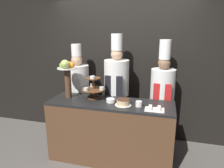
# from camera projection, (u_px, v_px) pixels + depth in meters

# --- Properties ---
(wall_back) EXTENTS (10.00, 0.06, 2.80)m
(wall_back) POSITION_uv_depth(u_px,v_px,m) (123.00, 63.00, 3.65)
(wall_back) COLOR black
(wall_back) RESTS_ON ground_plane
(buffet_counter) EXTENTS (1.85, 0.58, 0.95)m
(buffet_counter) POSITION_uv_depth(u_px,v_px,m) (110.00, 131.00, 3.05)
(buffet_counter) COLOR brown
(buffet_counter) RESTS_ON ground_plane
(tiered_stand) EXTENTS (0.37, 0.37, 0.37)m
(tiered_stand) POSITION_uv_depth(u_px,v_px,m) (93.00, 87.00, 3.04)
(tiered_stand) COLOR brown
(tiered_stand) RESTS_ON buffet_counter
(fruit_pedestal) EXTENTS (0.30, 0.30, 0.60)m
(fruit_pedestal) POSITION_uv_depth(u_px,v_px,m) (67.00, 73.00, 3.03)
(fruit_pedestal) COLOR brown
(fruit_pedestal) RESTS_ON buffet_counter
(cake_round) EXTENTS (0.23, 0.23, 0.09)m
(cake_round) POSITION_uv_depth(u_px,v_px,m) (123.00, 102.00, 2.80)
(cake_round) COLOR white
(cake_round) RESTS_ON buffet_counter
(cup_white) EXTENTS (0.09, 0.09, 0.07)m
(cup_white) POSITION_uv_depth(u_px,v_px,m) (139.00, 104.00, 2.75)
(cup_white) COLOR white
(cup_white) RESTS_ON buffet_counter
(cake_square_tray) EXTENTS (0.25, 0.19, 0.05)m
(cake_square_tray) POSITION_uv_depth(u_px,v_px,m) (155.00, 109.00, 2.63)
(cake_square_tray) COLOR white
(cake_square_tray) RESTS_ON buffet_counter
(serving_bowl_near) EXTENTS (0.12, 0.12, 0.16)m
(serving_bowl_near) POSITION_uv_depth(u_px,v_px,m) (111.00, 100.00, 2.92)
(serving_bowl_near) COLOR white
(serving_bowl_near) RESTS_ON buffet_counter
(chef_left) EXTENTS (0.40, 0.40, 1.75)m
(chef_left) POSITION_uv_depth(u_px,v_px,m) (78.00, 89.00, 3.58)
(chef_left) COLOR black
(chef_left) RESTS_ON ground_plane
(chef_center_left) EXTENTS (0.42, 0.42, 1.92)m
(chef_center_left) POSITION_uv_depth(u_px,v_px,m) (116.00, 88.00, 3.38)
(chef_center_left) COLOR #38332D
(chef_center_left) RESTS_ON ground_plane
(chef_center_right) EXTENTS (0.38, 0.38, 1.84)m
(chef_center_right) POSITION_uv_depth(u_px,v_px,m) (162.00, 94.00, 3.21)
(chef_center_right) COLOR #28282D
(chef_center_right) RESTS_ON ground_plane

